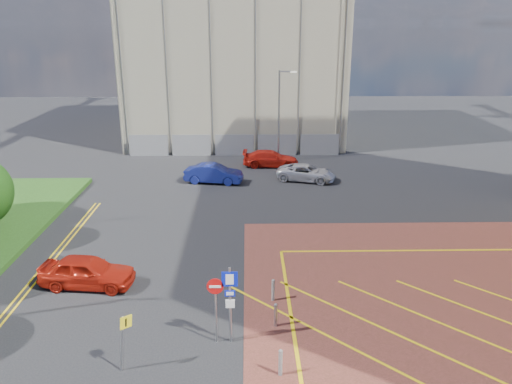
{
  "coord_description": "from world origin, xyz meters",
  "views": [
    {
      "loc": [
        1.17,
        -15.57,
        11.76
      ],
      "look_at": [
        1.56,
        5.11,
        4.77
      ],
      "focal_mm": 35.0,
      "sensor_mm": 36.0,
      "label": 1
    }
  ],
  "objects_px": {
    "car_red_left": "(87,271)",
    "car_silver_back": "(306,173)",
    "lamp_back": "(280,113)",
    "car_blue_back": "(214,174)",
    "sign_cluster": "(225,298)",
    "car_red_back": "(271,159)",
    "warning_sign": "(123,336)"
  },
  "relations": [
    {
      "from": "car_red_left",
      "to": "car_silver_back",
      "type": "xyz_separation_m",
      "value": [
        12.2,
        16.48,
        -0.11
      ]
    },
    {
      "from": "lamp_back",
      "to": "car_blue_back",
      "type": "xyz_separation_m",
      "value": [
        -5.5,
        -6.44,
        -3.62
      ]
    },
    {
      "from": "sign_cluster",
      "to": "car_red_back",
      "type": "bearing_deg",
      "value": 83.37
    },
    {
      "from": "warning_sign",
      "to": "car_silver_back",
      "type": "xyz_separation_m",
      "value": [
        9.02,
        22.6,
        -0.79
      ]
    },
    {
      "from": "sign_cluster",
      "to": "car_blue_back",
      "type": "bearing_deg",
      "value": 94.76
    },
    {
      "from": "lamp_back",
      "to": "car_silver_back",
      "type": "xyz_separation_m",
      "value": [
        1.76,
        -6.02,
        -3.72
      ]
    },
    {
      "from": "sign_cluster",
      "to": "car_silver_back",
      "type": "distance_m",
      "value": 21.75
    },
    {
      "from": "warning_sign",
      "to": "car_blue_back",
      "type": "distance_m",
      "value": 22.27
    },
    {
      "from": "warning_sign",
      "to": "car_silver_back",
      "type": "bearing_deg",
      "value": 68.25
    },
    {
      "from": "car_red_left",
      "to": "car_red_back",
      "type": "distance_m",
      "value": 22.79
    },
    {
      "from": "lamp_back",
      "to": "warning_sign",
      "type": "bearing_deg",
      "value": -104.23
    },
    {
      "from": "car_red_back",
      "to": "car_silver_back",
      "type": "xyz_separation_m",
      "value": [
        2.62,
        -4.2,
        -0.06
      ]
    },
    {
      "from": "lamp_back",
      "to": "sign_cluster",
      "type": "distance_m",
      "value": 27.38
    },
    {
      "from": "car_red_left",
      "to": "car_blue_back",
      "type": "height_order",
      "value": "car_red_left"
    },
    {
      "from": "car_red_left",
      "to": "car_silver_back",
      "type": "height_order",
      "value": "car_red_left"
    },
    {
      "from": "car_blue_back",
      "to": "warning_sign",
      "type": "bearing_deg",
      "value": -174.91
    },
    {
      "from": "car_red_back",
      "to": "car_silver_back",
      "type": "distance_m",
      "value": 4.95
    },
    {
      "from": "sign_cluster",
      "to": "car_blue_back",
      "type": "distance_m",
      "value": 20.68
    },
    {
      "from": "warning_sign",
      "to": "sign_cluster",
      "type": "bearing_deg",
      "value": 24.89
    },
    {
      "from": "car_blue_back",
      "to": "car_silver_back",
      "type": "bearing_deg",
      "value": -77.09
    },
    {
      "from": "car_red_back",
      "to": "car_blue_back",
      "type": "bearing_deg",
      "value": 138.1
    },
    {
      "from": "warning_sign",
      "to": "car_blue_back",
      "type": "bearing_deg",
      "value": 85.46
    },
    {
      "from": "sign_cluster",
      "to": "car_red_left",
      "type": "relative_size",
      "value": 0.73
    },
    {
      "from": "lamp_back",
      "to": "car_red_left",
      "type": "height_order",
      "value": "lamp_back"
    },
    {
      "from": "sign_cluster",
      "to": "warning_sign",
      "type": "distance_m",
      "value": 3.87
    },
    {
      "from": "car_silver_back",
      "to": "car_red_left",
      "type": "bearing_deg",
      "value": 160.84
    },
    {
      "from": "car_blue_back",
      "to": "car_silver_back",
      "type": "distance_m",
      "value": 7.27
    },
    {
      "from": "sign_cluster",
      "to": "warning_sign",
      "type": "xyz_separation_m",
      "value": [
        -3.47,
        -1.61,
        -0.52
      ]
    },
    {
      "from": "sign_cluster",
      "to": "car_red_left",
      "type": "height_order",
      "value": "sign_cluster"
    },
    {
      "from": "sign_cluster",
      "to": "car_silver_back",
      "type": "relative_size",
      "value": 0.7
    },
    {
      "from": "warning_sign",
      "to": "car_red_back",
      "type": "bearing_deg",
      "value": 76.56
    },
    {
      "from": "warning_sign",
      "to": "car_red_back",
      "type": "xyz_separation_m",
      "value": [
        6.4,
        26.8,
        -0.74
      ]
    }
  ]
}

